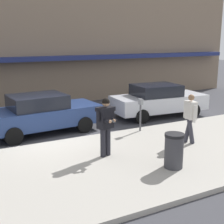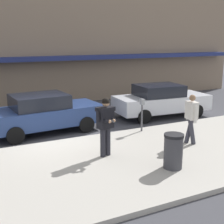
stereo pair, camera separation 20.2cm
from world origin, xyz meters
The scene contains 10 objects.
ground_plane centered at (0.00, 0.00, 0.00)m, with size 80.00×80.00×0.00m, color #3D3D42.
sidewalk centered at (1.00, -2.85, 0.07)m, with size 32.00×5.30×0.14m, color #A8A399.
curb_paint_line centered at (1.00, 0.05, 0.00)m, with size 28.00×0.12×0.01m, color silver.
storefront_facade centered at (1.00, 8.49, 5.68)m, with size 28.00×4.70×11.39m.
parked_sedan_mid centered at (0.20, 1.39, 0.79)m, with size 4.63×2.19×1.54m.
parked_sedan_far centered at (5.86, 1.46, 0.79)m, with size 4.62×2.19×1.54m.
man_texting_on_phone centered at (1.13, -2.34, 1.25)m, with size 0.63×0.64×1.81m.
pedestrian_in_light_coat centered at (4.22, -2.59, 1.11)m, with size 0.38×0.59×1.70m.
parking_meter centered at (3.51, -0.60, 0.97)m, with size 0.12×0.18×1.27m.
trash_bin centered at (2.40, -4.01, 0.63)m, with size 0.55×0.55×0.98m.
Camera 2 is at (-2.74, -10.48, 3.65)m, focal length 50.00 mm.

